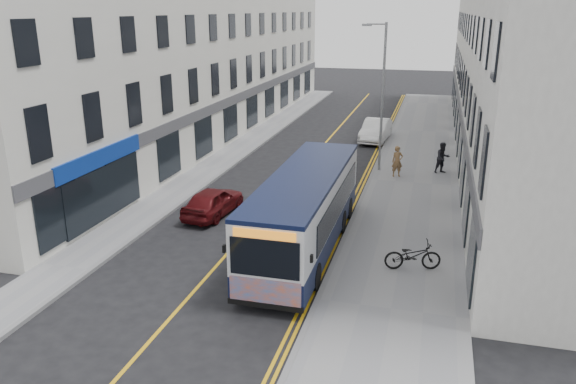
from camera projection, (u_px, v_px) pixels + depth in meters
The scene contains 17 objects.
ground at pixel (212, 271), 19.46m from camera, with size 140.00×140.00×0.00m, color black.
pavement_east at pixel (413, 184), 28.94m from camera, with size 4.50×64.00×0.12m, color gray.
pavement_west at pixel (210, 168), 31.68m from camera, with size 2.00×64.00×0.12m, color gray.
kerb_east at pixel (370, 180), 29.49m from camera, with size 0.18×64.00×0.13m, color slate.
kerb_west at pixel (227, 170), 31.44m from camera, with size 0.18×64.00×0.13m, color slate.
road_centre_line at pixel (296, 176), 30.48m from camera, with size 0.12×64.00×0.01m, color gold.
road_dbl_yellow_inner at pixel (361, 181), 29.61m from camera, with size 0.10×64.00×0.01m, color gold.
road_dbl_yellow_outer at pixel (365, 181), 29.57m from camera, with size 0.10×64.00×0.01m, color gold.
terrace_east at pixel (517, 46), 33.92m from camera, with size 6.00×46.00×13.00m, color white.
terrace_west at pixel (202, 41), 38.92m from camera, with size 6.00×46.00×13.00m, color silver.
streetlamp at pixel (381, 93), 29.94m from camera, with size 1.32×0.18×8.00m.
city_bus at pixel (305, 209), 20.72m from camera, with size 2.38×10.19×2.96m.
bicycle at pixel (413, 255), 19.17m from camera, with size 0.67×1.93×1.01m, color black.
pedestrian_near at pixel (397, 161), 29.76m from camera, with size 0.60×0.39×1.64m, color brown.
pedestrian_far at pixel (443, 158), 30.36m from camera, with size 0.82×0.64×1.69m, color black.
car_white at pixel (376, 130), 38.30m from camera, with size 1.57×4.50×1.48m, color white.
car_maroon at pixel (213, 201), 24.52m from camera, with size 1.50×3.72×1.27m, color #520D10.
Camera 1 is at (7.07, -16.37, 8.66)m, focal length 35.00 mm.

